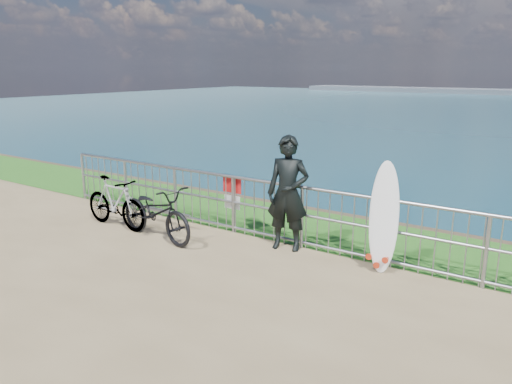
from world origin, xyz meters
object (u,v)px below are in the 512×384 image
Objects in this scene: bicycle_near at (156,212)px; bicycle_far at (115,202)px; surfer at (288,193)px; surfboard at (383,221)px.

bicycle_near is 1.16× the size of bicycle_far.
surfer is at bearing -59.51° from bicycle_near.
surfboard is 5.25m from bicycle_far.
surfboard is at bearing -13.71° from surfer.
bicycle_far is at bearing 96.47° from bicycle_near.
surfer is 1.18× the size of bicycle_far.
bicycle_near is at bearing -89.83° from bicycle_far.
surfer is at bearing -73.53° from bicycle_far.
bicycle_far is (-5.16, -0.89, -0.29)m from surfboard.
surfer is 1.16× the size of surfboard.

